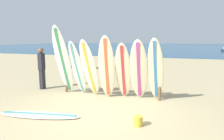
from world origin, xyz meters
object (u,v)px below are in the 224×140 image
(surfboard_rack, at_px, (109,75))
(beachgoer_standing, at_px, (42,66))
(surfboard_leaning_far_left, at_px, (63,61))
(surfboard_leaning_left, at_px, (77,68))
(surfboard_leaning_center_right, at_px, (123,71))
(surfboard_lying_on_sand, at_px, (39,115))
(surfboard_leaning_center, at_px, (107,68))
(surfboard_leaning_far_right, at_px, (156,71))
(surfboard_leaning_center_left, at_px, (90,69))
(surfboard_leaning_right, at_px, (139,71))
(sand_bucket, at_px, (138,121))

(surfboard_rack, relative_size, beachgoer_standing, 2.14)
(surfboard_leaning_far_left, bearing_deg, beachgoer_standing, 159.03)
(surfboard_leaning_far_left, height_order, surfboard_leaning_left, surfboard_leaning_far_left)
(surfboard_leaning_center_right, distance_m, beachgoer_standing, 3.54)
(surfboard_leaning_center_right, bearing_deg, surfboard_rack, 156.01)
(surfboard_rack, bearing_deg, beachgoer_standing, 177.95)
(surfboard_lying_on_sand, distance_m, beachgoer_standing, 3.25)
(surfboard_leaning_far_left, height_order, surfboard_leaning_center, surfboard_leaning_far_left)
(surfboard_leaning_far_right, distance_m, surfboard_lying_on_sand, 3.64)
(surfboard_rack, distance_m, beachgoer_standing, 2.94)
(surfboard_leaning_far_left, bearing_deg, surfboard_leaning_center, -0.68)
(surfboard_leaning_center_left, height_order, surfboard_leaning_right, surfboard_leaning_right)
(surfboard_leaning_far_left, relative_size, surfboard_leaning_far_right, 1.20)
(surfboard_lying_on_sand, bearing_deg, surfboard_leaning_far_right, 38.29)
(surfboard_leaning_left, height_order, surfboard_leaning_center_left, surfboard_leaning_center_left)
(surfboard_leaning_left, xyz_separation_m, surfboard_lying_on_sand, (0.01, -2.17, -0.95))
(surfboard_leaning_center, distance_m, beachgoer_standing, 3.05)
(surfboard_leaning_left, distance_m, surfboard_leaning_center_left, 0.57)
(surfboard_rack, xyz_separation_m, sand_bucket, (1.48, -2.18, -0.65))
(surfboard_rack, height_order, surfboard_leaning_center_left, surfboard_leaning_center_left)
(surfboard_leaning_far_left, xyz_separation_m, sand_bucket, (3.09, -1.77, -1.13))
(surfboard_leaning_center, relative_size, surfboard_leaning_far_right, 1.04)
(surfboard_leaning_center, relative_size, surfboard_leaning_center_right, 1.12)
(surfboard_rack, xyz_separation_m, surfboard_leaning_center_right, (0.58, -0.26, 0.19))
(surfboard_leaning_center, xyz_separation_m, sand_bucket, (1.42, -1.75, -0.96))
(surfboard_lying_on_sand, bearing_deg, surfboard_leaning_center_right, 51.93)
(surfboard_rack, distance_m, surfboard_leaning_right, 1.17)
(surfboard_leaning_center_left, relative_size, sand_bucket, 8.58)
(surfboard_leaning_far_right, bearing_deg, beachgoer_standing, 175.49)
(surfboard_leaning_far_left, xyz_separation_m, surfboard_lying_on_sand, (0.50, -2.02, -1.21))
(surfboard_leaning_center, height_order, surfboard_leaning_center_right, surfboard_leaning_center)
(surfboard_leaning_center_left, xyz_separation_m, beachgoer_standing, (-2.37, 0.52, -0.08))
(surfboard_rack, xyz_separation_m, surfboard_leaning_far_right, (1.64, -0.26, 0.27))
(sand_bucket, bearing_deg, surfboard_rack, 124.25)
(surfboard_leaning_left, relative_size, beachgoer_standing, 1.17)
(surfboard_leaning_left, distance_m, beachgoer_standing, 1.85)
(surfboard_rack, distance_m, sand_bucket, 2.71)
(surfboard_leaning_far_left, xyz_separation_m, surfboard_leaning_left, (0.49, 0.14, -0.26))
(surfboard_leaning_center_right, distance_m, sand_bucket, 2.28)
(surfboard_leaning_far_left, relative_size, beachgoer_standing, 1.48)
(surfboard_leaning_left, distance_m, surfboard_leaning_far_right, 2.76)
(surfboard_leaning_center_right, distance_m, surfboard_leaning_far_right, 1.06)
(surfboard_leaning_left, xyz_separation_m, surfboard_leaning_right, (2.23, -0.02, 0.03))
(surfboard_rack, relative_size, surfboard_leaning_far_right, 1.75)
(surfboard_leaning_center_right, relative_size, surfboard_lying_on_sand, 0.85)
(surfboard_leaning_far_right, bearing_deg, surfboard_leaning_center, -173.92)
(surfboard_rack, xyz_separation_m, surfboard_leaning_far_left, (-1.61, -0.40, 0.48))
(surfboard_leaning_far_right, relative_size, sand_bucket, 8.78)
(surfboard_lying_on_sand, bearing_deg, surfboard_leaning_far_left, 103.79)
(surfboard_leaning_right, bearing_deg, surfboard_leaning_center_left, -175.51)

